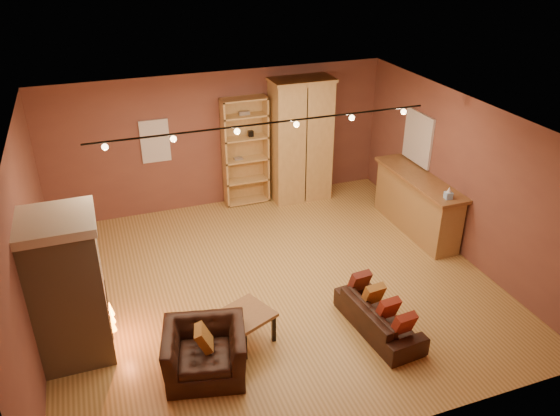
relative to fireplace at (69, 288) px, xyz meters
name	(u,v)px	position (x,y,z in m)	size (l,w,h in m)	color
floor	(273,284)	(3.04, 0.60, -1.06)	(7.00, 7.00, 0.00)	#A27639
ceiling	(272,122)	(3.04, 0.60, 1.74)	(7.00, 7.00, 0.00)	brown
back_wall	(220,140)	(3.04, 3.85, 0.34)	(7.00, 0.02, 2.80)	brown
left_wall	(27,250)	(-0.46, 0.60, 0.34)	(0.02, 6.50, 2.80)	brown
right_wall	(462,178)	(6.54, 0.60, 0.34)	(0.02, 6.50, 2.80)	brown
fireplace	(69,288)	(0.00, 0.00, 0.00)	(1.01, 0.98, 2.12)	tan
back_window	(155,141)	(1.74, 3.83, 0.49)	(0.56, 0.04, 0.86)	silver
bookcase	(245,150)	(3.52, 3.73, 0.10)	(0.93, 0.36, 2.28)	tan
armoire	(300,140)	(4.68, 3.52, 0.25)	(1.28, 0.72, 2.61)	tan
bar_counter	(417,203)	(6.24, 1.40, -0.49)	(0.62, 2.34, 1.12)	#AA824E
tissue_box	(449,194)	(6.19, 0.46, 0.15)	(0.14, 0.14, 0.22)	#93BFEC
right_window	(418,138)	(6.51, 2.00, 0.59)	(0.05, 0.90, 1.00)	silver
loveseat	(379,311)	(4.12, -1.01, -0.73)	(0.60, 1.60, 0.69)	black
armchair	(204,345)	(1.55, -0.99, -0.60)	(1.18, 0.91, 0.92)	black
coffee_table	(247,317)	(2.24, -0.58, -0.64)	(0.85, 0.85, 0.49)	#8F5E34
track_rail	(267,125)	(3.04, 0.80, 1.63)	(5.20, 0.09, 0.13)	black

